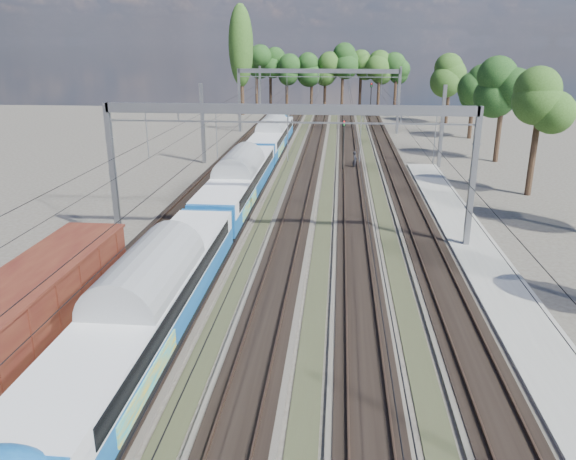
# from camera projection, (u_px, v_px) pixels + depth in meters

# --- Properties ---
(track_bed) EXTENTS (21.00, 130.00, 0.34)m
(track_bed) POSITION_uv_depth(u_px,v_px,m) (303.00, 186.00, 51.26)
(track_bed) COLOR #47423A
(track_bed) RESTS_ON ground
(platform) EXTENTS (3.00, 70.00, 0.30)m
(platform) POSITION_uv_depth(u_px,v_px,m) (520.00, 319.00, 26.61)
(platform) COLOR gray
(platform) RESTS_ON ground
(catenary) EXTENTS (25.65, 130.00, 9.00)m
(catenary) POSITION_uv_depth(u_px,v_px,m) (311.00, 107.00, 56.48)
(catenary) COLOR slate
(catenary) RESTS_ON ground
(tree_belt) EXTENTS (39.62, 99.39, 11.75)m
(tree_belt) POSITION_uv_depth(u_px,v_px,m) (356.00, 72.00, 94.67)
(tree_belt) COLOR black
(tree_belt) RESTS_ON ground
(poplar) EXTENTS (4.40, 4.40, 19.04)m
(poplar) POSITION_uv_depth(u_px,v_px,m) (241.00, 46.00, 98.79)
(poplar) COLOR black
(poplar) RESTS_ON ground
(emu_train) EXTENTS (3.11, 65.80, 4.55)m
(emu_train) POSITION_uv_depth(u_px,v_px,m) (239.00, 177.00, 43.58)
(emu_train) COLOR black
(emu_train) RESTS_ON ground
(freight_boxcar) EXTENTS (2.98, 14.37, 3.70)m
(freight_boxcar) POSITION_uv_depth(u_px,v_px,m) (27.00, 316.00, 22.29)
(freight_boxcar) COLOR black
(freight_boxcar) RESTS_ON ground
(worker) EXTENTS (0.62, 0.77, 1.85)m
(worker) POSITION_uv_depth(u_px,v_px,m) (355.00, 160.00, 58.38)
(worker) COLOR black
(worker) RESTS_ON ground
(signal_near) EXTENTS (0.37, 0.34, 5.21)m
(signal_near) POSITION_uv_depth(u_px,v_px,m) (344.00, 139.00, 56.58)
(signal_near) COLOR black
(signal_near) RESTS_ON ground
(signal_far) EXTENTS (0.40, 0.37, 6.00)m
(signal_far) POSITION_uv_depth(u_px,v_px,m) (371.00, 96.00, 96.46)
(signal_far) COLOR black
(signal_far) RESTS_ON ground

